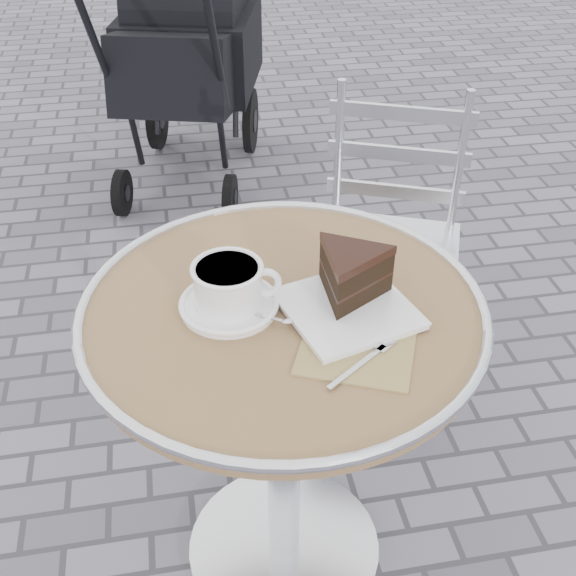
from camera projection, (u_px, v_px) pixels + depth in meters
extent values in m
plane|color=slate|center=(284.00, 551.00, 1.69)|extent=(80.00, 80.00, 0.00)
cylinder|color=silver|center=(284.00, 547.00, 1.68)|extent=(0.44, 0.44, 0.03)
cylinder|color=silver|center=(283.00, 447.00, 1.48)|extent=(0.07, 0.07, 0.67)
cylinder|color=tan|center=(283.00, 314.00, 1.27)|extent=(0.70, 0.70, 0.03)
torus|color=silver|center=(283.00, 307.00, 1.26)|extent=(0.72, 0.72, 0.02)
cylinder|color=white|center=(229.00, 306.00, 1.25)|extent=(0.17, 0.17, 0.01)
cylinder|color=white|center=(228.00, 286.00, 1.22)|extent=(0.12, 0.12, 0.07)
torus|color=white|center=(265.00, 283.00, 1.23)|extent=(0.06, 0.02, 0.06)
cylinder|color=beige|center=(227.00, 270.00, 1.20)|extent=(0.11, 0.11, 0.01)
cube|color=#9B8055|center=(358.00, 346.00, 1.17)|extent=(0.24, 0.24, 0.00)
cube|color=white|center=(347.00, 310.00, 1.24)|extent=(0.25, 0.25, 0.01)
cylinder|color=silver|center=(313.00, 348.00, 1.95)|extent=(0.02, 0.02, 0.43)
cylinder|color=silver|center=(433.00, 366.00, 1.89)|extent=(0.02, 0.02, 0.43)
cylinder|color=silver|center=(333.00, 280.00, 2.20)|extent=(0.02, 0.02, 0.43)
cylinder|color=silver|center=(439.00, 294.00, 2.14)|extent=(0.02, 0.02, 0.43)
cube|color=silver|center=(385.00, 255.00, 1.91)|extent=(0.49, 0.49, 0.02)
cube|color=black|center=(183.00, 68.00, 2.86)|extent=(0.60, 0.78, 0.42)
cylinder|color=black|center=(122.00, 193.00, 2.87)|extent=(0.08, 0.19, 0.19)
cylinder|color=black|center=(230.00, 198.00, 2.84)|extent=(0.08, 0.19, 0.19)
cylinder|color=black|center=(157.00, 117.00, 3.34)|extent=(0.11, 0.29, 0.29)
cylinder|color=black|center=(251.00, 121.00, 3.31)|extent=(0.11, 0.29, 0.29)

